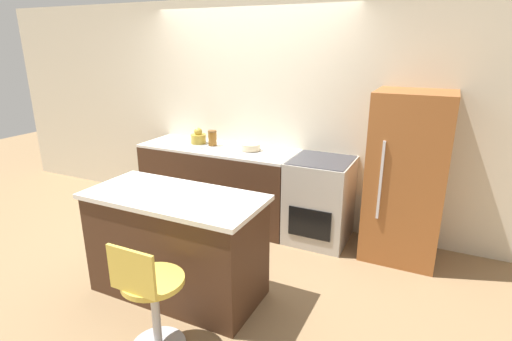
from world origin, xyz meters
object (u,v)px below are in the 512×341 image
at_px(refrigerator, 406,178).
at_px(stool_chair, 151,300).
at_px(oven_range, 320,200).
at_px(kettle, 198,137).
at_px(mixing_bowl, 251,147).

bearing_deg(refrigerator, stool_chair, -122.34).
bearing_deg(oven_range, kettle, 178.71).
xyz_separation_m(stool_chair, mixing_bowl, (-0.33, 2.21, 0.54)).
relative_size(oven_range, refrigerator, 0.55).
relative_size(refrigerator, kettle, 8.57).
xyz_separation_m(refrigerator, mixing_bowl, (-1.72, 0.02, 0.12)).
bearing_deg(stool_chair, mixing_bowl, 98.60).
height_order(stool_chair, kettle, kettle).
bearing_deg(stool_chair, oven_range, 76.35).
bearing_deg(mixing_bowl, refrigerator, -0.59).
distance_m(refrigerator, mixing_bowl, 1.72).
height_order(oven_range, stool_chair, oven_range).
xyz_separation_m(kettle, mixing_bowl, (0.72, 0.00, -0.04)).
bearing_deg(refrigerator, oven_range, -178.81).
distance_m(oven_range, refrigerator, 0.94).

